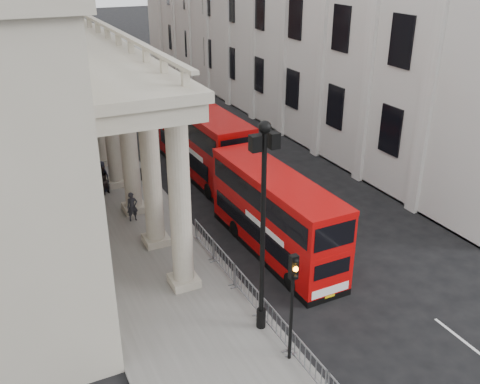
{
  "coord_description": "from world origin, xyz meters",
  "views": [
    {
      "loc": [
        -8.58,
        -10.74,
        13.57
      ],
      "look_at": [
        1.73,
        10.74,
        2.65
      ],
      "focal_mm": 40.0,
      "sensor_mm": 36.0,
      "label": 1
    }
  ],
  "objects_px": {
    "lamp_post_south": "(263,217)",
    "bus_near": "(275,213)",
    "bus_far": "(203,141)",
    "pedestrian_c": "(102,176)",
    "lamp_post_north": "(86,60)",
    "lamp_post_mid": "(138,107)",
    "pedestrian_a": "(132,207)",
    "pedestrian_b": "(102,181)",
    "traffic_light": "(293,289)"
  },
  "relations": [
    {
      "from": "lamp_post_south",
      "to": "bus_near",
      "type": "height_order",
      "value": "lamp_post_south"
    },
    {
      "from": "bus_far",
      "to": "pedestrian_c",
      "type": "relative_size",
      "value": 5.46
    },
    {
      "from": "lamp_post_south",
      "to": "lamp_post_north",
      "type": "xyz_separation_m",
      "value": [
        0.0,
        32.0,
        0.0
      ]
    },
    {
      "from": "lamp_post_mid",
      "to": "pedestrian_a",
      "type": "xyz_separation_m",
      "value": [
        -2.08,
        -5.09,
        -3.98
      ]
    },
    {
      "from": "lamp_post_north",
      "to": "bus_far",
      "type": "xyz_separation_m",
      "value": [
        3.86,
        -16.55,
        -2.59
      ]
    },
    {
      "from": "bus_near",
      "to": "lamp_post_north",
      "type": "bearing_deg",
      "value": 95.74
    },
    {
      "from": "lamp_post_mid",
      "to": "pedestrian_b",
      "type": "relative_size",
      "value": 4.72
    },
    {
      "from": "lamp_post_mid",
      "to": "pedestrian_c",
      "type": "distance_m",
      "value": 4.71
    },
    {
      "from": "bus_near",
      "to": "pedestrian_b",
      "type": "xyz_separation_m",
      "value": [
        -6.12,
        10.01,
        -1.1
      ]
    },
    {
      "from": "lamp_post_north",
      "to": "bus_near",
      "type": "height_order",
      "value": "lamp_post_north"
    },
    {
      "from": "lamp_post_north",
      "to": "bus_far",
      "type": "bearing_deg",
      "value": -76.87
    },
    {
      "from": "bus_near",
      "to": "bus_far",
      "type": "distance_m",
      "value": 10.52
    },
    {
      "from": "traffic_light",
      "to": "pedestrian_b",
      "type": "relative_size",
      "value": 2.44
    },
    {
      "from": "pedestrian_a",
      "to": "pedestrian_b",
      "type": "bearing_deg",
      "value": 99.54
    },
    {
      "from": "pedestrian_c",
      "to": "traffic_light",
      "type": "bearing_deg",
      "value": -46.43
    },
    {
      "from": "lamp_post_south",
      "to": "bus_far",
      "type": "distance_m",
      "value": 16.13
    },
    {
      "from": "traffic_light",
      "to": "bus_far",
      "type": "bearing_deg",
      "value": 77.85
    },
    {
      "from": "pedestrian_c",
      "to": "lamp_post_north",
      "type": "bearing_deg",
      "value": 115.34
    },
    {
      "from": "traffic_light",
      "to": "bus_near",
      "type": "bearing_deg",
      "value": 65.17
    },
    {
      "from": "lamp_post_mid",
      "to": "bus_far",
      "type": "xyz_separation_m",
      "value": [
        3.86,
        -0.55,
        -2.59
      ]
    },
    {
      "from": "lamp_post_north",
      "to": "traffic_light",
      "type": "bearing_deg",
      "value": -89.83
    },
    {
      "from": "lamp_post_north",
      "to": "lamp_post_south",
      "type": "bearing_deg",
      "value": -90.0
    },
    {
      "from": "lamp_post_south",
      "to": "lamp_post_north",
      "type": "bearing_deg",
      "value": 90.0
    },
    {
      "from": "traffic_light",
      "to": "pedestrian_c",
      "type": "height_order",
      "value": "traffic_light"
    },
    {
      "from": "bus_far",
      "to": "pedestrian_b",
      "type": "xyz_separation_m",
      "value": [
        -6.65,
        -0.49,
        -1.32
      ]
    },
    {
      "from": "traffic_light",
      "to": "pedestrian_b",
      "type": "distance_m",
      "value": 17.35
    },
    {
      "from": "lamp_post_mid",
      "to": "lamp_post_south",
      "type": "bearing_deg",
      "value": -90.0
    },
    {
      "from": "lamp_post_mid",
      "to": "lamp_post_north",
      "type": "relative_size",
      "value": 1.0
    },
    {
      "from": "traffic_light",
      "to": "bus_near",
      "type": "relative_size",
      "value": 0.46
    },
    {
      "from": "lamp_post_south",
      "to": "pedestrian_c",
      "type": "relative_size",
      "value": 4.39
    },
    {
      "from": "lamp_post_north",
      "to": "traffic_light",
      "type": "distance_m",
      "value": 34.07
    },
    {
      "from": "traffic_light",
      "to": "lamp_post_north",
      "type": "bearing_deg",
      "value": 90.17
    },
    {
      "from": "bus_near",
      "to": "traffic_light",
      "type": "bearing_deg",
      "value": -116.09
    },
    {
      "from": "bus_far",
      "to": "pedestrian_c",
      "type": "distance_m",
      "value": 6.66
    },
    {
      "from": "traffic_light",
      "to": "pedestrian_c",
      "type": "relative_size",
      "value": 2.27
    },
    {
      "from": "lamp_post_south",
      "to": "lamp_post_north",
      "type": "relative_size",
      "value": 1.0
    },
    {
      "from": "pedestrian_b",
      "to": "bus_far",
      "type": "bearing_deg",
      "value": 153.73
    },
    {
      "from": "bus_far",
      "to": "pedestrian_b",
      "type": "distance_m",
      "value": 6.8
    },
    {
      "from": "traffic_light",
      "to": "lamp_post_south",
      "type": "bearing_deg",
      "value": 92.84
    },
    {
      "from": "lamp_post_south",
      "to": "pedestrian_b",
      "type": "height_order",
      "value": "lamp_post_south"
    },
    {
      "from": "lamp_post_north",
      "to": "bus_far",
      "type": "relative_size",
      "value": 0.8
    },
    {
      "from": "lamp_post_mid",
      "to": "traffic_light",
      "type": "height_order",
      "value": "lamp_post_mid"
    },
    {
      "from": "traffic_light",
      "to": "pedestrian_c",
      "type": "distance_m",
      "value": 17.86
    },
    {
      "from": "lamp_post_mid",
      "to": "bus_near",
      "type": "height_order",
      "value": "lamp_post_mid"
    },
    {
      "from": "lamp_post_north",
      "to": "bus_far",
      "type": "distance_m",
      "value": 17.19
    },
    {
      "from": "lamp_post_south",
      "to": "pedestrian_c",
      "type": "height_order",
      "value": "lamp_post_south"
    },
    {
      "from": "lamp_post_south",
      "to": "bus_near",
      "type": "relative_size",
      "value": 0.89
    },
    {
      "from": "lamp_post_mid",
      "to": "lamp_post_north",
      "type": "distance_m",
      "value": 16.0
    },
    {
      "from": "lamp_post_south",
      "to": "pedestrian_a",
      "type": "height_order",
      "value": "lamp_post_south"
    },
    {
      "from": "pedestrian_a",
      "to": "bus_near",
      "type": "bearing_deg",
      "value": -48.35
    }
  ]
}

